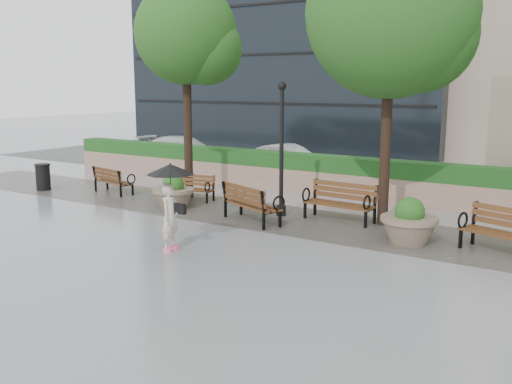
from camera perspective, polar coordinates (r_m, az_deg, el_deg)
The scene contains 18 objects.
ground at distance 14.03m, azimuth -5.21°, elevation -4.82°, with size 100.00×100.00×0.00m, color gray.
cobble_strip at distance 16.41m, azimuth 1.26°, elevation -2.46°, with size 28.00×3.20×0.01m, color #383330.
hedge_wall at distance 19.74m, azimuth 7.37°, elevation 1.65°, with size 24.00×0.80×1.35m.
asphalt_street at distance 23.48m, azimuth 11.56°, elevation 1.32°, with size 40.00×7.00×0.00m, color black.
bench_0 at distance 20.43m, azimuth -14.06°, elevation 0.59°, with size 1.77×0.98×0.90m.
bench_1 at distance 18.76m, azimuth -6.55°, elevation -0.10°, with size 1.63×0.82×0.84m.
bench_2 at distance 15.68m, azimuth -0.46°, elevation -1.95°, with size 2.07×1.42×1.04m.
bench_3 at distance 15.96m, azimuth 8.33°, elevation -1.81°, with size 2.02×0.91×1.06m.
bench_4 at distance 13.85m, azimuth 23.62°, elevation -4.58°, with size 2.05×1.31×1.03m.
planter_left at distance 17.60m, azimuth -8.25°, elevation -0.30°, with size 1.27×1.27×1.06m.
planter_right at distance 14.05m, azimuth 15.06°, elevation -3.26°, with size 1.35×1.35×1.13m.
trash_bin at distance 21.81m, azimuth -20.52°, elevation 1.34°, with size 0.54×0.54×0.90m, color black.
lamppost at distance 16.25m, azimuth 2.56°, elevation 3.39°, with size 0.28×0.28×3.82m.
tree_0 at distance 19.03m, azimuth -6.52°, elevation 15.07°, with size 3.39×3.28×7.00m.
tree_1 at distance 15.53m, azimuth 13.98°, elevation 16.51°, with size 4.36×4.36×7.72m.
car_left at distance 27.20m, azimuth -7.22°, elevation 4.13°, with size 1.86×4.59×1.33m, color silver.
car_right at distance 24.38m, azimuth 3.25°, elevation 3.30°, with size 1.29×3.69×1.22m, color silver.
pedestrian at distance 13.02m, azimuth -8.55°, elevation -0.64°, with size 1.08×1.08×1.99m.
Camera 1 is at (8.37, -10.61, 3.75)m, focal length 40.00 mm.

